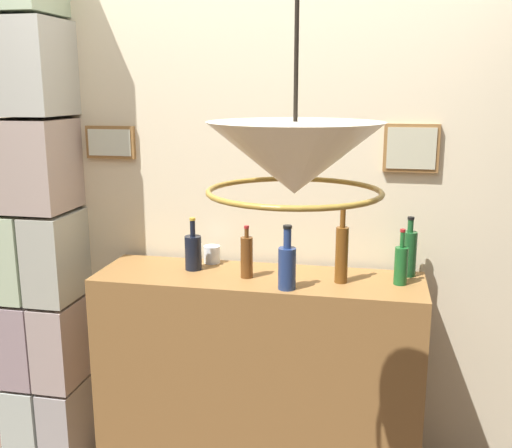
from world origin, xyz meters
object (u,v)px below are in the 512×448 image
liquor_bottle_vodka (193,252)px  pendant_lamp (295,161)px  liquor_bottle_port (342,252)px  liquor_bottle_gin (401,264)px  liquor_bottle_brandy (287,265)px  liquor_bottle_tequila (247,257)px  liquor_bottle_bourbon (409,252)px  glass_tumbler_rocks (212,254)px

liquor_bottle_vodka → pendant_lamp: bearing=-57.0°
liquor_bottle_vodka → liquor_bottle_port: size_ratio=0.71×
liquor_bottle_port → liquor_bottle_gin: bearing=5.8°
liquor_bottle_brandy → liquor_bottle_tequila: 0.23m
liquor_bottle_brandy → liquor_bottle_bourbon: size_ratio=1.01×
liquor_bottle_gin → liquor_bottle_tequila: 0.66m
glass_tumbler_rocks → liquor_bottle_bourbon: bearing=-1.4°
liquor_bottle_vodka → pendant_lamp: 1.21m
liquor_bottle_brandy → liquor_bottle_port: size_ratio=0.80×
glass_tumbler_rocks → liquor_bottle_vodka: bearing=-113.9°
liquor_bottle_bourbon → glass_tumbler_rocks: 0.92m
liquor_bottle_vodka → liquor_bottle_bourbon: bearing=5.9°
liquor_bottle_brandy → liquor_bottle_tequila: liquor_bottle_brandy is taller
liquor_bottle_vodka → liquor_bottle_tequila: bearing=-14.0°
liquor_bottle_bourbon → liquor_bottle_port: size_ratio=0.79×
liquor_bottle_gin → liquor_bottle_port: liquor_bottle_port is taller
liquor_bottle_brandy → liquor_bottle_bourbon: liquor_bottle_brandy is taller
liquor_bottle_bourbon → liquor_bottle_port: 0.33m
liquor_bottle_bourbon → liquor_bottle_gin: 0.14m
liquor_bottle_port → glass_tumbler_rocks: bearing=164.3°
liquor_bottle_gin → liquor_bottle_port: (-0.25, -0.03, 0.05)m
liquor_bottle_bourbon → liquor_bottle_vodka: size_ratio=1.10×
liquor_bottle_bourbon → glass_tumbler_rocks: bearing=178.6°
liquor_bottle_brandy → glass_tumbler_rocks: bearing=143.2°
liquor_bottle_tequila → liquor_bottle_gin: bearing=3.4°
liquor_bottle_bourbon → liquor_bottle_vodka: (-0.97, -0.10, -0.02)m
liquor_bottle_bourbon → glass_tumbler_rocks: (-0.91, 0.02, -0.07)m
liquor_bottle_brandy → liquor_bottle_gin: bearing=18.5°
liquor_bottle_vodka → pendant_lamp: (0.59, -0.91, 0.54)m
pendant_lamp → liquor_bottle_tequila: bearing=111.0°
pendant_lamp → liquor_bottle_gin: bearing=68.7°
liquor_bottle_tequila → glass_tumbler_rocks: size_ratio=2.85×
liquor_bottle_port → liquor_bottle_tequila: bearing=-178.1°
liquor_bottle_brandy → liquor_bottle_vodka: liquor_bottle_brandy is taller
liquor_bottle_bourbon → liquor_bottle_gin: bearing=-106.5°
liquor_bottle_brandy → liquor_bottle_port: 0.25m
liquor_bottle_vodka → liquor_bottle_port: liquor_bottle_port is taller
liquor_bottle_tequila → liquor_bottle_vodka: 0.28m
liquor_bottle_gin → glass_tumbler_rocks: 0.89m
liquor_bottle_brandy → liquor_bottle_tequila: size_ratio=1.16×
liquor_bottle_bourbon → liquor_bottle_vodka: 0.97m
liquor_bottle_tequila → glass_tumbler_rocks: liquor_bottle_tequila is taller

